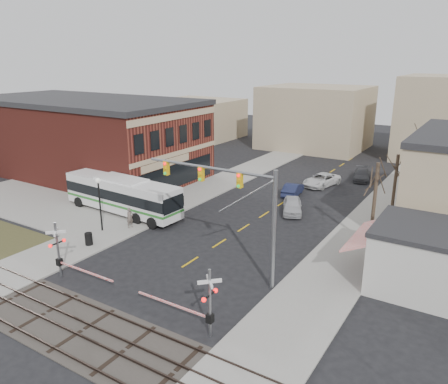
# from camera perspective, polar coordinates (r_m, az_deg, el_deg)

# --- Properties ---
(ground) EXTENTS (160.00, 160.00, 0.00)m
(ground) POSITION_cam_1_polar(r_m,az_deg,el_deg) (31.37, -6.64, -10.46)
(ground) COLOR black
(ground) RESTS_ON ground
(sidewalk_west) EXTENTS (5.00, 60.00, 0.12)m
(sidewalk_west) POSITION_cam_1_polar(r_m,az_deg,el_deg) (51.65, -1.10, 0.96)
(sidewalk_west) COLOR gray
(sidewalk_west) RESTS_ON ground
(sidewalk_east) EXTENTS (5.00, 60.00, 0.12)m
(sidewalk_east) POSITION_cam_1_polar(r_m,az_deg,el_deg) (44.67, 19.79, -2.72)
(sidewalk_east) COLOR gray
(sidewalk_east) RESTS_ON ground
(plaza_west) EXTENTS (20.00, 10.00, 0.11)m
(plaza_west) POSITION_cam_1_polar(r_m,az_deg,el_deg) (49.84, -23.10, -1.07)
(plaza_west) COLOR gray
(plaza_west) RESTS_ON ground
(ballast_strip) EXTENTS (160.00, 5.00, 0.06)m
(ballast_strip) POSITION_cam_1_polar(r_m,az_deg,el_deg) (26.52, -17.93, -16.81)
(ballast_strip) COLOR #332D28
(ballast_strip) RESTS_ON ground
(rail_tracks) EXTENTS (160.00, 3.91, 0.14)m
(rail_tracks) POSITION_cam_1_polar(r_m,az_deg,el_deg) (26.47, -17.95, -16.65)
(rail_tracks) COLOR #2D231E
(rail_tracks) RESTS_ON ground
(brick_building) EXTENTS (30.40, 15.40, 9.60)m
(brick_building) POSITION_cam_1_polar(r_m,az_deg,el_deg) (59.10, -17.80, 6.95)
(brick_building) COLOR maroon
(brick_building) RESTS_ON ground
(awning_shop) EXTENTS (9.74, 6.20, 4.30)m
(awning_shop) POSITION_cam_1_polar(r_m,az_deg,el_deg) (31.08, 26.40, -8.11)
(awning_shop) COLOR beige
(awning_shop) RESTS_ON ground
(tree_east_a) EXTENTS (0.28, 0.28, 6.75)m
(tree_east_a) POSITION_cam_1_polar(r_m,az_deg,el_deg) (35.96, 19.00, -1.59)
(tree_east_a) COLOR #382B21
(tree_east_a) RESTS_ON sidewalk_east
(tree_east_b) EXTENTS (0.28, 0.28, 6.30)m
(tree_east_b) POSITION_cam_1_polar(r_m,az_deg,el_deg) (41.61, 21.34, 0.33)
(tree_east_b) COLOR #382B21
(tree_east_b) RESTS_ON sidewalk_east
(tree_east_c) EXTENTS (0.28, 0.28, 7.20)m
(tree_east_c) POSITION_cam_1_polar(r_m,az_deg,el_deg) (49.14, 23.50, 3.09)
(tree_east_c) COLOR #382B21
(tree_east_c) RESTS_ON sidewalk_east
(transit_bus) EXTENTS (13.18, 3.48, 3.36)m
(transit_bus) POSITION_cam_1_polar(r_m,az_deg,el_deg) (43.00, -13.16, -0.32)
(transit_bus) COLOR silver
(transit_bus) RESTS_ON ground
(traffic_signal_mast) EXTENTS (9.94, 0.30, 8.00)m
(traffic_signal_mast) POSITION_cam_1_polar(r_m,az_deg,el_deg) (28.32, 1.64, -0.84)
(traffic_signal_mast) COLOR gray
(traffic_signal_mast) RESTS_ON ground
(rr_crossing_west) EXTENTS (5.60, 1.36, 4.00)m
(rr_crossing_west) POSITION_cam_1_polar(r_m,az_deg,el_deg) (31.58, -20.38, -7.33)
(rr_crossing_west) COLOR gray
(rr_crossing_west) RESTS_ON ground
(rr_crossing_east) EXTENTS (5.60, 1.36, 4.00)m
(rr_crossing_east) POSITION_cam_1_polar(r_m,az_deg,el_deg) (24.13, -2.73, -14.11)
(rr_crossing_east) COLOR gray
(rr_crossing_east) RESTS_ON ground
(street_lamp) EXTENTS (0.44, 0.44, 4.71)m
(street_lamp) POSITION_cam_1_polar(r_m,az_deg,el_deg) (38.40, -16.01, -0.21)
(street_lamp) COLOR black
(street_lamp) RESTS_ON sidewalk_west
(trash_bin) EXTENTS (0.60, 0.60, 0.99)m
(trash_bin) POSITION_cam_1_polar(r_m,az_deg,el_deg) (36.67, -17.26, -5.87)
(trash_bin) COLOR black
(trash_bin) RESTS_ON sidewalk_west
(car_a) EXTENTS (3.42, 4.78, 1.51)m
(car_a) POSITION_cam_1_polar(r_m,az_deg,el_deg) (42.79, 8.91, -1.75)
(car_a) COLOR #ACADB1
(car_a) RESTS_ON ground
(car_b) EXTENTS (2.13, 4.48, 1.42)m
(car_b) POSITION_cam_1_polar(r_m,az_deg,el_deg) (48.18, 8.97, 0.35)
(car_b) COLOR #161B38
(car_b) RESTS_ON ground
(car_c) EXTENTS (3.55, 5.67, 1.46)m
(car_c) POSITION_cam_1_polar(r_m,az_deg,el_deg) (52.38, 12.62, 1.54)
(car_c) COLOR silver
(car_c) RESTS_ON ground
(car_d) EXTENTS (2.87, 4.88, 1.33)m
(car_d) POSITION_cam_1_polar(r_m,az_deg,el_deg) (56.33, 17.53, 2.17)
(car_d) COLOR #444549
(car_d) RESTS_ON ground
(pedestrian_near) EXTENTS (0.55, 0.73, 1.82)m
(pedestrian_near) POSITION_cam_1_polar(r_m,az_deg,el_deg) (39.20, -12.19, -3.30)
(pedestrian_near) COLOR #60544D
(pedestrian_near) RESTS_ON sidewalk_west
(pedestrian_far) EXTENTS (0.93, 0.90, 1.50)m
(pedestrian_far) POSITION_cam_1_polar(r_m,az_deg,el_deg) (42.04, -10.41, -2.01)
(pedestrian_far) COLOR #333A5A
(pedestrian_far) RESTS_ON sidewalk_west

